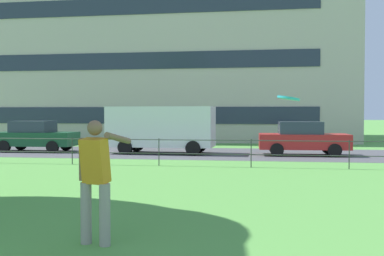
{
  "coord_description": "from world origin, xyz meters",
  "views": [
    {
      "loc": [
        3.68,
        -1.54,
        1.89
      ],
      "look_at": [
        1.98,
        9.68,
        1.54
      ],
      "focal_mm": 42.59,
      "sensor_mm": 36.0,
      "label": 1
    }
  ],
  "objects": [
    {
      "name": "street_strip",
      "position": [
        0.0,
        20.15,
        0.0
      ],
      "size": [
        80.0,
        6.69,
        0.01
      ],
      "primitive_type": "cube",
      "color": "#4C4C51",
      "rests_on": "ground"
    },
    {
      "name": "car_dark_green_far_left",
      "position": [
        -7.53,
        19.84,
        0.78
      ],
      "size": [
        4.03,
        1.88,
        1.54
      ],
      "color": "#194C2D",
      "rests_on": "ground"
    },
    {
      "name": "panel_van_far_right",
      "position": [
        -1.01,
        19.73,
        1.27
      ],
      "size": [
        5.04,
        2.18,
        2.24
      ],
      "color": "white",
      "rests_on": "ground"
    },
    {
      "name": "car_red_center",
      "position": [
        5.56,
        19.69,
        0.78
      ],
      "size": [
        4.05,
        1.9,
        1.54
      ],
      "color": "red",
      "rests_on": "ground"
    },
    {
      "name": "frisbee",
      "position": [
        4.01,
        4.04,
        2.08
      ],
      "size": [
        0.29,
        0.29,
        0.07
      ],
      "color": "#2DB2C6"
    },
    {
      "name": "person_thrower",
      "position": [
        1.33,
        4.71,
        0.97
      ],
      "size": [
        0.65,
        0.75,
        1.8
      ],
      "color": "gray",
      "rests_on": "ground"
    },
    {
      "name": "apartment_building_background",
      "position": [
        -6.6,
        34.88,
        9.2
      ],
      "size": [
        33.36,
        14.54,
        18.4
      ],
      "color": "beige",
      "rests_on": "ground"
    },
    {
      "name": "park_fence",
      "position": [
        -0.0,
        14.66,
        0.67
      ],
      "size": [
        33.44,
        0.04,
        1.0
      ],
      "color": "#333833",
      "rests_on": "ground"
    }
  ]
}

